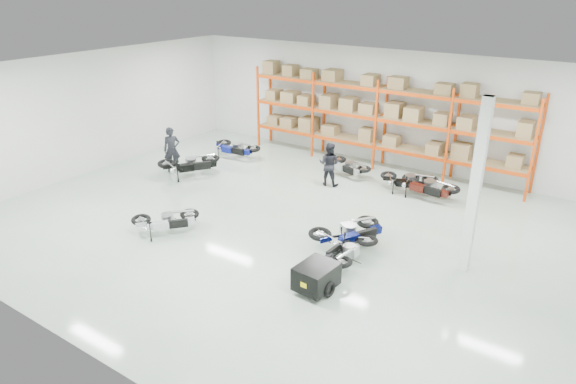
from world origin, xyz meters
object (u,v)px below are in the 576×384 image
Objects in this scene: moto_back_a at (235,145)px; person_left at (172,150)px; trailer at (316,276)px; moto_back_b at (347,163)px; moto_black_far_left at (190,160)px; moto_back_d at (427,183)px; moto_silver_left at (166,217)px; person_back at (329,164)px; moto_touring_right at (348,246)px; moto_blue_centre at (349,228)px; moto_back_c at (409,177)px.

person_left reaches higher than moto_back_a.
moto_back_b is (-3.09, 7.35, 0.09)m from trailer.
moto_back_b is at bearing -110.30° from moto_black_far_left.
moto_back_d reaches higher than moto_back_b.
person_back is (2.01, 6.00, 0.28)m from moto_silver_left.
moto_touring_right is at bearing -67.73° from person_left.
person_back reaches higher than moto_silver_left.
person_left is at bearing 17.31° from moto_blue_centre.
moto_touring_right is (0.40, -0.80, -0.07)m from moto_blue_centre.
moto_silver_left is 7.00m from moto_back_a.
moto_back_a is at bearing 16.72° from person_left.
moto_back_d reaches higher than trailer.
moto_black_far_left is 1.10× the size of moto_back_d.
moto_black_far_left is at bearing 95.60° from moto_back_c.
person_back is (-2.81, 3.75, 0.21)m from moto_blue_centre.
moto_silver_left is at bearing -177.26° from trailer.
moto_blue_centre is 5.64m from moto_back_b.
trailer is 1.06× the size of person_back.
person_back reaches higher than moto_back_c.
moto_black_far_left reaches higher than moto_blue_centre.
person_left reaches higher than moto_back_d.
moto_touring_right is 9.39m from moto_back_a.
moto_silver_left is 8.43m from moto_back_c.
trailer is at bearing -88.06° from moto_touring_right.
person_back reaches higher than trailer.
trailer is 0.97× the size of person_left.
moto_back_d is 1.15× the size of person_back.
person_left is (-8.93, 2.41, 0.36)m from moto_touring_right.
moto_touring_right is at bearing 115.22° from person_back.
moto_back_a is at bearing -26.86° from moto_silver_left.
moto_back_b is 3.27m from moto_back_d.
moto_back_d reaches higher than moto_back_a.
person_left is at bearing 35.10° from moto_black_far_left.
person_back is at bearing -120.47° from moto_black_far_left.
trailer is 0.98× the size of moto_back_c.
moto_back_b is 1.03× the size of person_back.
person_back is (-2.63, -1.03, 0.26)m from moto_back_c.
trailer is at bearing 127.43° from moto_blue_centre.
moto_back_a is 1.12× the size of moto_back_b.
moto_back_a is (-7.55, 4.20, -0.03)m from moto_blue_centre.
person_back is (4.74, -0.45, 0.23)m from moto_back_a.
moto_touring_right is (8.01, -2.40, -0.10)m from moto_black_far_left.
moto_back_a is 1.05× the size of person_left.
person_back reaches higher than moto_back_d.
moto_touring_right is 0.92× the size of moto_back_d.
moto_back_c is (-0.18, 4.78, -0.06)m from moto_blue_centre.
moto_touring_right reaches higher than moto_back_b.
moto_back_b is (-2.70, 4.95, -0.09)m from moto_blue_centre.
moto_back_a reaches higher than moto_touring_right.
moto_back_c is 0.77m from moto_back_d.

